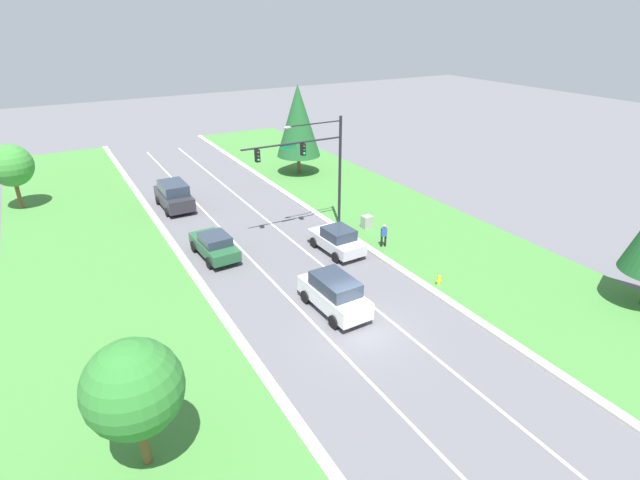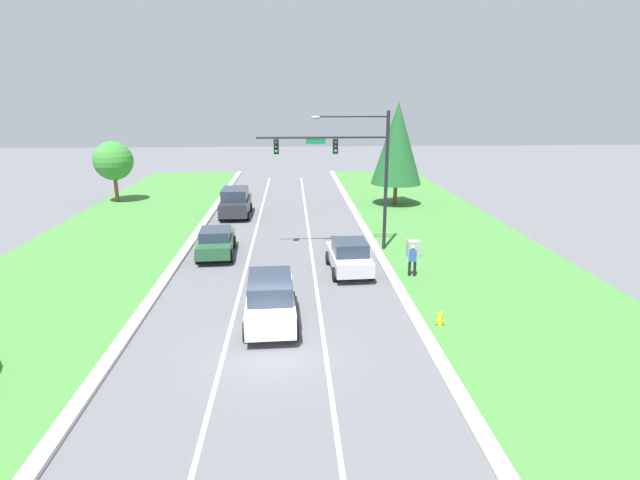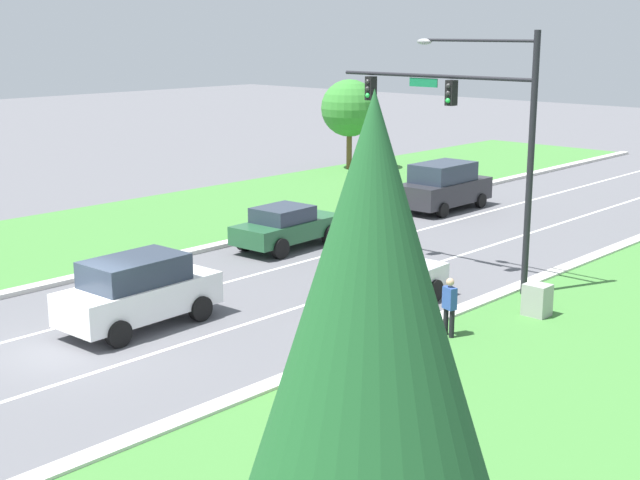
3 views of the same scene
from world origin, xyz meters
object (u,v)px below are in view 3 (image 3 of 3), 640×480
(traffic_signal_mast, at_px, (473,119))
(white_suv, at_px, (138,291))
(conifer_near_right_tree, at_px, (371,388))
(utility_cabinet, at_px, (537,301))
(charcoal_suv, at_px, (444,186))
(fire_hydrant, at_px, (289,386))
(pedestrian, at_px, (449,305))
(oak_far_left_tree, at_px, (349,108))
(forest_sedan, at_px, (287,226))
(silver_sedan, at_px, (383,279))

(traffic_signal_mast, xyz_separation_m, white_suv, (-4.25, -9.85, -4.32))
(white_suv, bearing_deg, conifer_near_right_tree, -30.18)
(utility_cabinet, bearing_deg, traffic_signal_mast, 154.73)
(charcoal_suv, xyz_separation_m, fire_hydrant, (10.03, -20.11, -0.75))
(pedestrian, height_order, oak_far_left_tree, oak_far_left_tree)
(utility_cabinet, xyz_separation_m, pedestrian, (-0.83, -3.19, 0.44))
(charcoal_suv, distance_m, oak_far_left_tree, 12.59)
(charcoal_suv, height_order, conifer_near_right_tree, conifer_near_right_tree)
(forest_sedan, distance_m, conifer_near_right_tree, 25.38)
(traffic_signal_mast, xyz_separation_m, pedestrian, (2.64, -4.82, -4.41))
(utility_cabinet, relative_size, conifer_near_right_tree, 0.13)
(traffic_signal_mast, distance_m, pedestrian, 7.05)
(white_suv, distance_m, pedestrian, 8.53)
(fire_hydrant, xyz_separation_m, oak_far_left_tree, (-20.88, 25.98, 3.27))
(white_suv, xyz_separation_m, oak_far_left_tree, (-14.24, 25.23, 2.57))
(charcoal_suv, bearing_deg, fire_hydrant, -63.83)
(silver_sedan, xyz_separation_m, oak_far_left_tree, (-18.06, 19.22, 2.74))
(pedestrian, bearing_deg, conifer_near_right_tree, 139.32)
(traffic_signal_mast, bearing_deg, silver_sedan, -96.46)
(forest_sedan, bearing_deg, traffic_signal_mast, 1.41)
(utility_cabinet, bearing_deg, forest_sedan, 174.62)
(traffic_signal_mast, height_order, fire_hydrant, traffic_signal_mast)
(silver_sedan, bearing_deg, oak_far_left_tree, 130.28)
(white_suv, height_order, oak_far_left_tree, oak_far_left_tree)
(traffic_signal_mast, relative_size, fire_hydrant, 11.52)
(charcoal_suv, height_order, pedestrian, charcoal_suv)
(white_suv, distance_m, forest_sedan, 9.89)
(charcoal_suv, height_order, silver_sedan, charcoal_suv)
(white_suv, xyz_separation_m, utility_cabinet, (7.72, 8.21, -0.53))
(traffic_signal_mast, xyz_separation_m, silver_sedan, (-0.43, -3.83, -4.48))
(oak_far_left_tree, bearing_deg, forest_sedan, -55.96)
(forest_sedan, bearing_deg, utility_cabinet, -8.31)
(silver_sedan, distance_m, oak_far_left_tree, 26.51)
(utility_cabinet, bearing_deg, silver_sedan, -150.63)
(silver_sedan, relative_size, pedestrian, 2.60)
(white_suv, xyz_separation_m, fire_hydrant, (6.64, -0.75, -0.69))
(forest_sedan, xyz_separation_m, pedestrian, (10.35, -4.24, 0.10))
(forest_sedan, bearing_deg, pedestrian, -25.20)
(fire_hydrant, xyz_separation_m, conifer_near_right_tree, (8.19, -7.13, 4.50))
(traffic_signal_mast, distance_m, conifer_near_right_tree, 20.65)
(traffic_signal_mast, bearing_deg, pedestrian, -61.30)
(oak_far_left_tree, bearing_deg, white_suv, -60.56)
(utility_cabinet, relative_size, fire_hydrant, 1.43)
(charcoal_suv, relative_size, silver_sedan, 1.12)
(charcoal_suv, height_order, oak_far_left_tree, oak_far_left_tree)
(traffic_signal_mast, distance_m, oak_far_left_tree, 24.12)
(silver_sedan, relative_size, conifer_near_right_tree, 0.58)
(oak_far_left_tree, bearing_deg, pedestrian, -43.72)
(charcoal_suv, bearing_deg, pedestrian, -54.67)
(charcoal_suv, xyz_separation_m, conifer_near_right_tree, (18.22, -27.24, 3.75))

